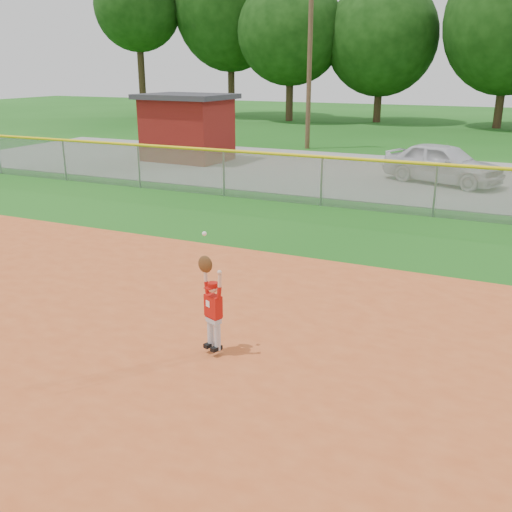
% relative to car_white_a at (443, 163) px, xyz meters
% --- Properties ---
extents(ground, '(120.00, 120.00, 0.00)m').
position_rel_car_white_a_xyz_m(ground, '(0.41, -15.09, -0.75)').
color(ground, '#185513').
rests_on(ground, ground).
extents(parking_strip, '(44.00, 10.00, 0.03)m').
position_rel_car_white_a_xyz_m(parking_strip, '(0.41, 0.91, -0.74)').
color(parking_strip, gray).
rests_on(parking_strip, ground).
extents(car_white_a, '(4.58, 3.07, 1.45)m').
position_rel_car_white_a_xyz_m(car_white_a, '(0.00, 0.00, 0.00)').
color(car_white_a, silver).
rests_on(car_white_a, parking_strip).
extents(utility_shed, '(4.10, 3.30, 2.92)m').
position_rel_car_white_a_xyz_m(utility_shed, '(-11.17, 0.87, 0.74)').
color(utility_shed, '#61120D').
rests_on(utility_shed, ground).
extents(outfield_fence, '(40.06, 0.10, 1.55)m').
position_rel_car_white_a_xyz_m(outfield_fence, '(0.41, -5.09, 0.13)').
color(outfield_fence, gray).
rests_on(outfield_fence, ground).
extents(power_lines, '(19.40, 0.24, 9.00)m').
position_rel_car_white_a_xyz_m(power_lines, '(1.41, 6.91, 3.92)').
color(power_lines, '#4C3823').
rests_on(power_lines, ground).
extents(ballplayer, '(0.46, 0.30, 1.76)m').
position_rel_car_white_a_xyz_m(ballplayer, '(-1.40, -14.86, 0.06)').
color(ballplayer, silver).
rests_on(ballplayer, ground).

